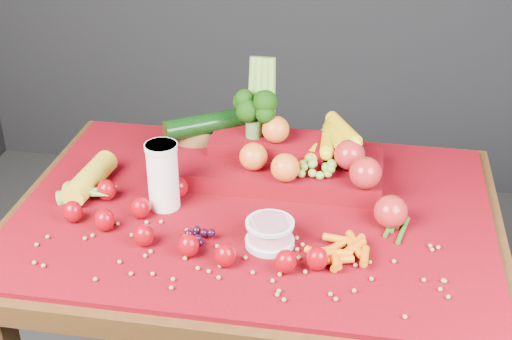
% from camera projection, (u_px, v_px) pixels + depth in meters
% --- Properties ---
extents(table, '(1.10, 0.80, 0.75)m').
position_uv_depth(table, '(255.00, 247.00, 1.66)').
color(table, '#311B0B').
rests_on(table, ground).
extents(red_cloth, '(1.05, 0.75, 0.01)m').
position_uv_depth(red_cloth, '(254.00, 211.00, 1.61)').
color(red_cloth, '#68030B').
rests_on(red_cloth, table).
extents(milk_glass, '(0.07, 0.07, 0.16)m').
position_uv_depth(milk_glass, '(163.00, 174.00, 1.57)').
color(milk_glass, white).
rests_on(milk_glass, red_cloth).
extents(yogurt_bowl, '(0.10, 0.10, 0.06)m').
position_uv_depth(yogurt_bowl, '(270.00, 233.00, 1.47)').
color(yogurt_bowl, silver).
rests_on(yogurt_bowl, red_cloth).
extents(strawberry_scatter, '(0.58, 0.28, 0.05)m').
position_uv_depth(strawberry_scatter, '(173.00, 225.00, 1.50)').
color(strawberry_scatter, '#96040E').
rests_on(strawberry_scatter, red_cloth).
extents(dark_grape_cluster, '(0.06, 0.05, 0.03)m').
position_uv_depth(dark_grape_cluster, '(200.00, 236.00, 1.48)').
color(dark_grape_cluster, black).
rests_on(dark_grape_cluster, red_cloth).
extents(soybean_scatter, '(0.84, 0.24, 0.01)m').
position_uv_depth(soybean_scatter, '(237.00, 259.00, 1.43)').
color(soybean_scatter, olive).
rests_on(soybean_scatter, red_cloth).
extents(corn_ear, '(0.20, 0.24, 0.06)m').
position_uv_depth(corn_ear, '(89.00, 188.00, 1.64)').
color(corn_ear, gold).
rests_on(corn_ear, red_cloth).
extents(potato, '(0.12, 0.09, 0.08)m').
position_uv_depth(potato, '(195.00, 142.00, 1.80)').
color(potato, '#4F3A19').
rests_on(potato, red_cloth).
extents(baby_carrot_pile, '(0.17, 0.17, 0.03)m').
position_uv_depth(baby_carrot_pile, '(341.00, 254.00, 1.43)').
color(baby_carrot_pile, '#D65E07').
rests_on(baby_carrot_pile, red_cloth).
extents(green_bean_pile, '(0.14, 0.12, 0.01)m').
position_uv_depth(green_bean_pile, '(400.00, 222.00, 1.55)').
color(green_bean_pile, '#295E15').
rests_on(green_bean_pile, red_cloth).
extents(produce_mound, '(0.60, 0.39, 0.27)m').
position_uv_depth(produce_mound, '(281.00, 155.00, 1.71)').
color(produce_mound, '#68030B').
rests_on(produce_mound, red_cloth).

